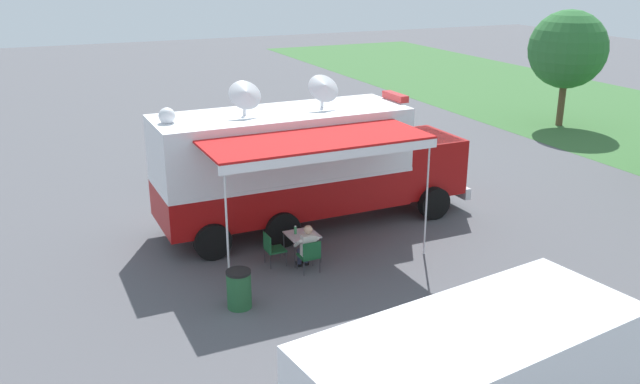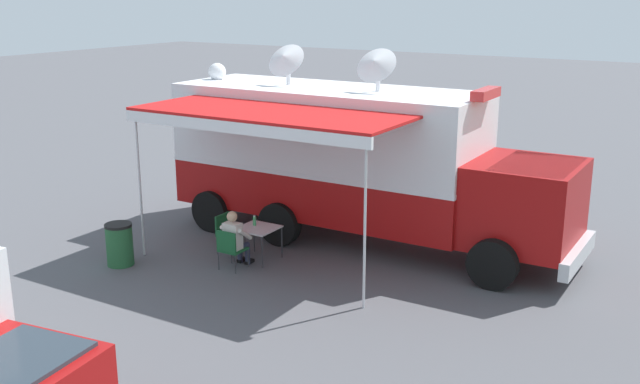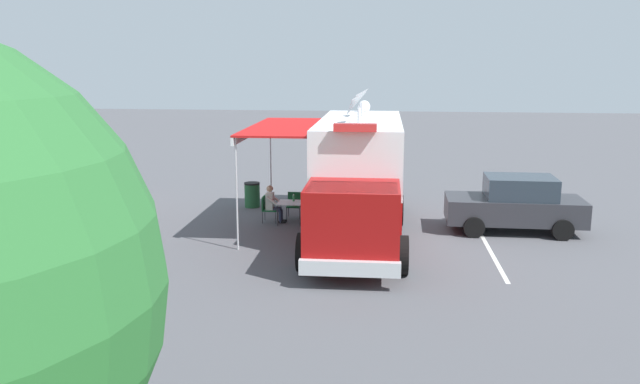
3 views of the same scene
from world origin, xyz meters
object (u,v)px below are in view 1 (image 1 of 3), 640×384
at_px(seated_responder, 307,246).
at_px(trash_bin, 239,289).
at_px(car_behind_truck, 228,158).
at_px(command_truck, 307,162).
at_px(water_bottle, 295,230).
at_px(folding_chair_beside_table, 272,247).
at_px(folding_table, 302,236).
at_px(folding_chair_at_table, 310,254).

relative_size(seated_responder, trash_bin, 1.37).
bearing_deg(trash_bin, car_behind_truck, 164.73).
bearing_deg(seated_responder, command_truck, 156.99).
xyz_separation_m(command_truck, seated_responder, (2.90, -1.23, -1.30)).
height_order(water_bottle, trash_bin, water_bottle).
xyz_separation_m(command_truck, trash_bin, (4.08, -3.41, -1.49)).
xyz_separation_m(folding_chair_beside_table, trash_bin, (1.80, -1.45, -0.06)).
xyz_separation_m(folding_chair_beside_table, seated_responder, (0.62, 0.72, 0.14)).
bearing_deg(command_truck, seated_responder, -23.01).
bearing_deg(folding_chair_beside_table, folding_table, 89.63).
distance_m(folding_table, car_behind_truck, 7.19).
bearing_deg(trash_bin, folding_chair_beside_table, 141.11).
xyz_separation_m(folding_table, folding_chair_at_table, (0.80, -0.12, -0.16)).
bearing_deg(folding_chair_at_table, command_truck, 158.31).
bearing_deg(trash_bin, folding_table, 127.94).
distance_m(water_bottle, trash_bin, 2.89).
bearing_deg(water_bottle, trash_bin, -48.72).
relative_size(folding_chair_beside_table, car_behind_truck, 0.21).
height_order(command_truck, trash_bin, command_truck).
bearing_deg(folding_chair_at_table, trash_bin, -65.47).
bearing_deg(folding_table, command_truck, 154.20).
relative_size(folding_table, water_bottle, 3.63).
height_order(folding_chair_at_table, folding_chair_beside_table, same).
height_order(command_truck, folding_table, command_truck).
bearing_deg(seated_responder, trash_bin, -61.46).
height_order(command_truck, car_behind_truck, command_truck).
relative_size(water_bottle, folding_chair_beside_table, 0.26).
distance_m(folding_table, seated_responder, 0.62).
distance_m(water_bottle, folding_chair_beside_table, 0.77).
bearing_deg(trash_bin, command_truck, 140.14).
bearing_deg(car_behind_truck, trash_bin, -15.27).
relative_size(folding_chair_at_table, folding_chair_beside_table, 1.00).
relative_size(seated_responder, car_behind_truck, 0.30).
height_order(folding_chair_at_table, trash_bin, trash_bin).
bearing_deg(folding_chair_at_table, water_bottle, -178.08).
bearing_deg(car_behind_truck, command_truck, 11.04).
bearing_deg(folding_chair_beside_table, water_bottle, 97.14).
relative_size(folding_chair_at_table, car_behind_truck, 0.21).
xyz_separation_m(folding_table, seated_responder, (0.61, -0.13, -0.02)).
distance_m(folding_table, folding_chair_at_table, 0.82).
distance_m(folding_chair_at_table, trash_bin, 2.40).
relative_size(command_truck, folding_table, 11.72).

